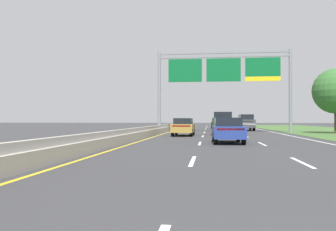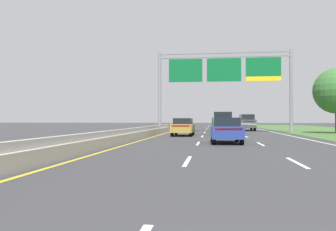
# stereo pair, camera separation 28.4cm
# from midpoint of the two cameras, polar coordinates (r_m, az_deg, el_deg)

# --- Properties ---
(ground_plane) EXTENTS (220.00, 220.00, 0.00)m
(ground_plane) POSITION_cam_midpoint_polar(r_m,az_deg,el_deg) (36.84, 8.55, -2.91)
(ground_plane) COLOR #333335
(lane_striping) EXTENTS (11.96, 106.00, 0.01)m
(lane_striping) POSITION_cam_midpoint_polar(r_m,az_deg,el_deg) (36.38, 8.57, -2.93)
(lane_striping) COLOR white
(lane_striping) RESTS_ON ground
(median_barrier_concrete) EXTENTS (0.60, 110.00, 0.85)m
(median_barrier_concrete) POSITION_cam_midpoint_polar(r_m,az_deg,el_deg) (37.21, -1.67, -2.35)
(median_barrier_concrete) COLOR #A8A399
(median_barrier_concrete) RESTS_ON ground
(overhead_sign_gantry) EXTENTS (15.06, 0.42, 9.26)m
(overhead_sign_gantry) POSITION_cam_midpoint_polar(r_m,az_deg,el_deg) (40.23, 8.83, 6.71)
(overhead_sign_gantry) COLOR gray
(overhead_sign_gantry) RESTS_ON ground
(pickup_truck_darkgreen) EXTENTS (2.11, 5.44, 2.20)m
(pickup_truck_darkgreen) POSITION_cam_midpoint_polar(r_m,az_deg,el_deg) (34.25, 8.71, -1.28)
(pickup_truck_darkgreen) COLOR #193D23
(pickup_truck_darkgreen) RESTS_ON ground
(car_gold_left_lane_sedan) EXTENTS (1.87, 4.42, 1.57)m
(car_gold_left_lane_sedan) POSITION_cam_midpoint_polar(r_m,az_deg,el_deg) (31.22, 2.27, -1.82)
(car_gold_left_lane_sedan) COLOR #A38438
(car_gold_left_lane_sedan) RESTS_ON ground
(car_silver_right_lane_suv) EXTENTS (2.03, 4.75, 2.11)m
(car_silver_right_lane_suv) POSITION_cam_midpoint_polar(r_m,az_deg,el_deg) (47.33, 12.40, -1.06)
(car_silver_right_lane_suv) COLOR #B2B5BA
(car_silver_right_lane_suv) RESTS_ON ground
(car_black_centre_lane_sedan) EXTENTS (1.89, 4.43, 1.57)m
(car_black_centre_lane_sedan) POSITION_cam_midpoint_polar(r_m,az_deg,el_deg) (57.13, 7.86, -1.28)
(car_black_centre_lane_sedan) COLOR black
(car_black_centre_lane_sedan) RESTS_ON ground
(car_blue_centre_lane_sedan) EXTENTS (1.92, 4.44, 1.57)m
(car_blue_centre_lane_sedan) POSITION_cam_midpoint_polar(r_m,az_deg,el_deg) (22.01, 9.36, -2.31)
(car_blue_centre_lane_sedan) COLOR navy
(car_blue_centre_lane_sedan) RESTS_ON ground
(roadside_tree_mid) EXTENTS (4.69, 4.69, 6.74)m
(roadside_tree_mid) POSITION_cam_midpoint_polar(r_m,az_deg,el_deg) (39.88, 25.55, 3.62)
(roadside_tree_mid) COLOR #4C3823
(roadside_tree_mid) RESTS_ON ground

